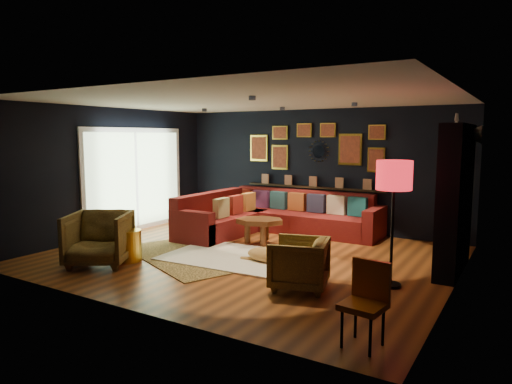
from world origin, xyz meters
The scene contains 20 objects.
floor centered at (0.00, 0.00, 0.00)m, with size 6.50×6.50×0.00m, color #9B5020.
room_walls centered at (0.00, 0.00, 1.59)m, with size 6.50×6.50×6.50m.
sectional centered at (-0.61, 1.81, 0.32)m, with size 3.41×2.69×0.86m.
ledge centered at (0.00, 2.68, 0.92)m, with size 3.20×0.12×0.04m, color black.
gallery_wall centered at (-0.01, 2.72, 1.81)m, with size 3.15×0.04×1.02m.
sunburst_mirror centered at (0.10, 2.72, 1.70)m, with size 0.47×0.16×0.47m.
fireplace centered at (3.09, 0.90, 1.02)m, with size 0.31×1.60×2.20m.
deer_head centered at (3.14, 1.40, 2.05)m, with size 0.50×0.28×0.45m.
sliding_door centered at (-3.22, 0.60, 1.10)m, with size 0.06×2.80×2.20m.
ceiling_spots centered at (0.00, 0.80, 2.56)m, with size 3.30×2.50×0.06m.
shag_rug centered at (-0.17, -0.20, 0.01)m, with size 2.18×1.58×0.03m, color white.
leopard_rug centered at (-0.77, -0.33, 0.01)m, with size 2.61×1.86×0.01m, color tan.
coffee_table centered at (-0.27, 0.86, 0.39)m, with size 1.09×0.95×0.45m.
pouf centered at (-1.30, 1.50, 0.21)m, with size 0.56×0.56×0.37m, color maroon.
armchair_left centered at (-1.71, -1.66, 0.46)m, with size 0.90×0.84×0.93m, color #B6913D.
armchair_right centered at (1.47, -1.03, 0.37)m, with size 0.73×0.68×0.75m, color #B6913D.
gold_stool centered at (-1.49, -1.26, 0.26)m, with size 0.41×0.41×0.51m, color gold.
orange_chair centered at (2.76, -2.18, 0.48)m, with size 0.43×0.43×0.83m.
floor_lamp centered at (2.50, -0.31, 1.44)m, with size 0.47×0.47×1.71m.
dog centered at (0.57, -0.20, 0.19)m, with size 1.10×0.54×0.35m, color tan, non-canonical shape.
Camera 1 is at (4.06, -6.37, 2.02)m, focal length 32.00 mm.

